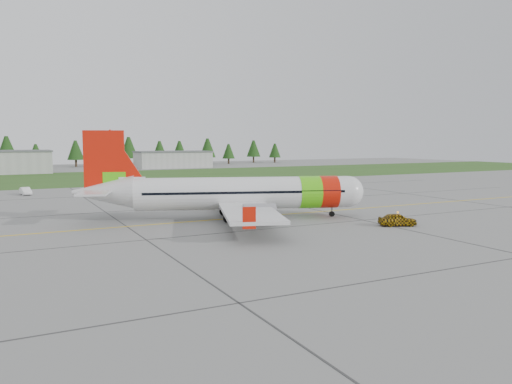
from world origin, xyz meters
TOP-DOWN VIEW (x-y plane):
  - ground at (0.00, 0.00)m, footprint 320.00×320.00m
  - aircraft at (-2.28, 7.65)m, footprint 32.47×30.78m
  - follow_me_car at (10.80, -4.65)m, footprint 1.86×2.00m
  - service_van at (-23.13, 46.94)m, footprint 1.53×1.47m
  - grass_strip at (0.00, 82.00)m, footprint 320.00×50.00m
  - taxi_guideline at (0.00, 8.00)m, footprint 120.00×0.25m
  - hangar_east at (25.00, 118.00)m, footprint 24.00×12.00m
  - treeline at (0.00, 138.00)m, footprint 160.00×8.00m

SIDE VIEW (x-z plane):
  - ground at x=0.00m, z-range 0.00..0.00m
  - taxi_guideline at x=0.00m, z-range 0.00..0.02m
  - grass_strip at x=0.00m, z-range 0.00..0.03m
  - service_van at x=-23.13m, z-range 0.00..3.89m
  - follow_me_car at x=10.80m, z-range 0.00..4.00m
  - hangar_east at x=25.00m, z-range 0.00..5.20m
  - aircraft at x=-2.28m, z-range -2.15..8.02m
  - treeline at x=0.00m, z-range 0.00..10.00m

